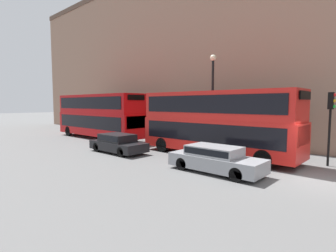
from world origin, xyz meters
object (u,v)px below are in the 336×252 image
(bus_second_in_queue, at_px, (99,114))
(car_hatchback, at_px, (118,143))
(car_dark_sedan, at_px, (215,158))
(traffic_light, at_px, (331,113))
(bus_leading, at_px, (216,121))

(bus_second_in_queue, distance_m, car_hatchback, 8.32)
(car_dark_sedan, relative_size, traffic_light, 1.18)
(bus_leading, xyz_separation_m, bus_second_in_queue, (0.00, 13.07, 0.05))
(bus_leading, height_order, car_dark_sedan, bus_leading)
(bus_second_in_queue, distance_m, traffic_light, 19.11)
(traffic_light, bearing_deg, bus_leading, 106.80)
(traffic_light, bearing_deg, bus_second_in_queue, 95.39)
(bus_leading, height_order, traffic_light, bus_leading)
(car_hatchback, bearing_deg, car_dark_sedan, -90.00)
(bus_second_in_queue, relative_size, car_dark_sedan, 2.35)
(bus_second_in_queue, distance_m, car_dark_sedan, 15.64)
(bus_leading, xyz_separation_m, car_dark_sedan, (-3.40, -2.11, -1.59))
(bus_leading, xyz_separation_m, car_hatchback, (-3.40, 5.65, -1.60))
(bus_leading, distance_m, car_dark_sedan, 4.30)
(car_dark_sedan, xyz_separation_m, car_hatchback, (0.00, 7.76, -0.01))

